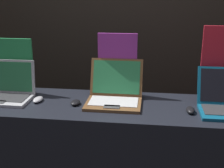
{
  "coord_description": "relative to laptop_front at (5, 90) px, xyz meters",
  "views": [
    {
      "loc": [
        0.26,
        -1.7,
        1.76
      ],
      "look_at": [
        0.0,
        0.29,
        1.12
      ],
      "focal_mm": 50.0,
      "sensor_mm": 36.0,
      "label": 1
    }
  ],
  "objects": [
    {
      "name": "laptop_front",
      "position": [
        0.0,
        0.0,
        0.0
      ],
      "size": [
        0.4,
        0.28,
        0.27
      ],
      "color": "#B7B7BC",
      "rests_on": "display_counter"
    },
    {
      "name": "display_counter",
      "position": [
        0.78,
        -0.02,
        -0.55
      ],
      "size": [
        2.02,
        0.58,
        0.97
      ],
      "color": "black",
      "rests_on": "ground_plane"
    },
    {
      "name": "promo_stand_front",
      "position": [
        -0.0,
        0.15,
        0.13
      ],
      "size": [
        0.33,
        0.07,
        0.42
      ],
      "color": "black",
      "rests_on": "display_counter"
    },
    {
      "name": "wall_back",
      "position": [
        0.78,
        1.1,
        0.37
      ],
      "size": [
        8.0,
        0.05,
        2.8
      ],
      "color": "black",
      "rests_on": "ground_plane"
    },
    {
      "name": "mouse_middle",
      "position": [
        0.53,
        -0.05,
        -0.05
      ],
      "size": [
        0.07,
        0.1,
        0.03
      ],
      "color": "black",
      "rests_on": "display_counter"
    },
    {
      "name": "mouse_back",
      "position": [
        1.31,
        -0.1,
        -0.05
      ],
      "size": [
        0.06,
        0.11,
        0.03
      ],
      "color": "black",
      "rests_on": "display_counter"
    },
    {
      "name": "mouse_front",
      "position": [
        0.26,
        -0.03,
        -0.05
      ],
      "size": [
        0.06,
        0.11,
        0.03
      ],
      "color": "#B2B2B7",
      "rests_on": "display_counter"
    },
    {
      "name": "promo_stand_middle",
      "position": [
        0.79,
        0.21,
        0.16
      ],
      "size": [
        0.29,
        0.07,
        0.46
      ],
      "color": "black",
      "rests_on": "display_counter"
    },
    {
      "name": "laptop_middle",
      "position": [
        0.79,
        0.04,
        0.0
      ],
      "size": [
        0.38,
        0.37,
        0.28
      ],
      "color": "brown",
      "rests_on": "display_counter"
    }
  ]
}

